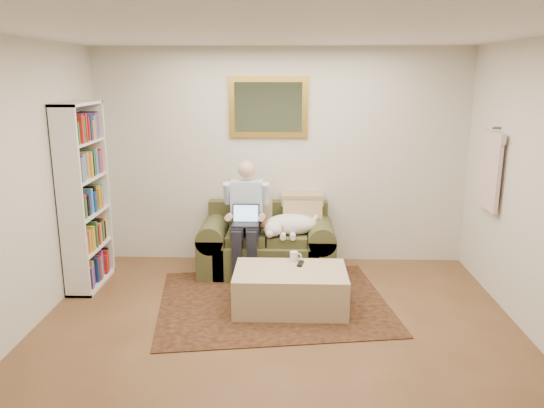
# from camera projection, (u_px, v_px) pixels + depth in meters

# --- Properties ---
(room_shell) EXTENTS (4.51, 5.00, 2.61)m
(room_shell) POSITION_uv_depth(u_px,v_px,m) (276.00, 197.00, 4.35)
(room_shell) COLOR brown
(room_shell) RESTS_ON ground
(rug) EXTENTS (2.54, 2.15, 0.01)m
(rug) POSITION_uv_depth(u_px,v_px,m) (273.00, 302.00, 5.45)
(rug) COLOR black
(rug) RESTS_ON room_shell
(sofa) EXTENTS (1.57, 0.80, 0.94)m
(sofa) POSITION_uv_depth(u_px,v_px,m) (267.00, 249.00, 6.26)
(sofa) COLOR #4E4B29
(sofa) RESTS_ON room_shell
(seated_man) EXTENTS (0.52, 0.74, 1.32)m
(seated_man) POSITION_uv_depth(u_px,v_px,m) (246.00, 220.00, 6.04)
(seated_man) COLOR #8CAED8
(seated_man) RESTS_ON sofa
(laptop) EXTENTS (0.30, 0.24, 0.22)m
(laptop) POSITION_uv_depth(u_px,v_px,m) (246.00, 219.00, 5.97)
(laptop) COLOR black
(laptop) RESTS_ON seated_man
(sleeping_dog) EXTENTS (0.65, 0.41, 0.24)m
(sleeping_dog) POSITION_uv_depth(u_px,v_px,m) (291.00, 224.00, 6.10)
(sleeping_dog) COLOR white
(sleeping_dog) RESTS_ON sofa
(ottoman) EXTENTS (1.11, 0.71, 0.40)m
(ottoman) POSITION_uv_depth(u_px,v_px,m) (290.00, 289.00, 5.27)
(ottoman) COLOR #C9B686
(ottoman) RESTS_ON room_shell
(coffee_mug) EXTENTS (0.08, 0.08, 0.10)m
(coffee_mug) POSITION_uv_depth(u_px,v_px,m) (294.00, 256.00, 5.47)
(coffee_mug) COLOR white
(coffee_mug) RESTS_ON ottoman
(tv_remote) EXTENTS (0.08, 0.16, 0.02)m
(tv_remote) POSITION_uv_depth(u_px,v_px,m) (300.00, 264.00, 5.37)
(tv_remote) COLOR black
(tv_remote) RESTS_ON ottoman
(bookshelf) EXTENTS (0.28, 0.80, 2.00)m
(bookshelf) POSITION_uv_depth(u_px,v_px,m) (84.00, 197.00, 5.69)
(bookshelf) COLOR white
(bookshelf) RESTS_ON room_shell
(wall_mirror) EXTENTS (0.94, 0.04, 0.72)m
(wall_mirror) POSITION_uv_depth(u_px,v_px,m) (268.00, 107.00, 6.26)
(wall_mirror) COLOR gold
(wall_mirror) RESTS_ON room_shell
(hanging_shirt) EXTENTS (0.06, 0.52, 0.90)m
(hanging_shirt) POSITION_uv_depth(u_px,v_px,m) (491.00, 167.00, 5.47)
(hanging_shirt) COLOR beige
(hanging_shirt) RESTS_ON room_shell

